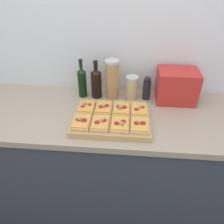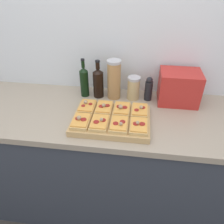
% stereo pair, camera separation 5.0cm
% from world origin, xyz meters
% --- Properties ---
extents(wall_back, '(6.00, 0.06, 2.50)m').
position_xyz_m(wall_back, '(0.00, 0.67, 1.25)').
color(wall_back, silver).
rests_on(wall_back, ground_plane).
extents(kitchen_counter, '(2.63, 0.67, 0.93)m').
position_xyz_m(kitchen_counter, '(0.00, 0.32, 0.46)').
color(kitchen_counter, '#333842').
rests_on(kitchen_counter, ground_plane).
extents(cutting_board, '(0.46, 0.33, 0.04)m').
position_xyz_m(cutting_board, '(0.06, 0.21, 0.95)').
color(cutting_board, tan).
rests_on(cutting_board, kitchen_counter).
extents(pizza_slice_back_left, '(0.10, 0.15, 0.05)m').
position_xyz_m(pizza_slice_back_left, '(-0.11, 0.29, 0.98)').
color(pizza_slice_back_left, tan).
rests_on(pizza_slice_back_left, cutting_board).
extents(pizza_slice_back_midleft, '(0.10, 0.15, 0.05)m').
position_xyz_m(pizza_slice_back_midleft, '(0.00, 0.29, 0.98)').
color(pizza_slice_back_midleft, tan).
rests_on(pizza_slice_back_midleft, cutting_board).
extents(pizza_slice_back_midright, '(0.10, 0.15, 0.06)m').
position_xyz_m(pizza_slice_back_midright, '(0.11, 0.29, 0.98)').
color(pizza_slice_back_midright, tan).
rests_on(pizza_slice_back_midright, cutting_board).
extents(pizza_slice_back_right, '(0.10, 0.15, 0.05)m').
position_xyz_m(pizza_slice_back_right, '(0.22, 0.29, 0.98)').
color(pizza_slice_back_right, tan).
rests_on(pizza_slice_back_right, cutting_board).
extents(pizza_slice_front_left, '(0.10, 0.15, 0.05)m').
position_xyz_m(pizza_slice_front_left, '(-0.11, 0.13, 0.98)').
color(pizza_slice_front_left, tan).
rests_on(pizza_slice_front_left, cutting_board).
extents(pizza_slice_front_midleft, '(0.10, 0.15, 0.05)m').
position_xyz_m(pizza_slice_front_midleft, '(0.00, 0.13, 0.98)').
color(pizza_slice_front_midleft, tan).
rests_on(pizza_slice_front_midleft, cutting_board).
extents(pizza_slice_front_midright, '(0.10, 0.15, 0.05)m').
position_xyz_m(pizza_slice_front_midright, '(0.11, 0.13, 0.98)').
color(pizza_slice_front_midright, tan).
rests_on(pizza_slice_front_midright, cutting_board).
extents(pizza_slice_front_right, '(0.10, 0.15, 0.05)m').
position_xyz_m(pizza_slice_front_right, '(0.22, 0.13, 0.98)').
color(pizza_slice_front_right, tan).
rests_on(pizza_slice_front_right, cutting_board).
extents(olive_oil_bottle, '(0.06, 0.06, 0.28)m').
position_xyz_m(olive_oil_bottle, '(-0.18, 0.52, 1.04)').
color(olive_oil_bottle, black).
rests_on(olive_oil_bottle, kitchen_counter).
extents(wine_bottle, '(0.07, 0.07, 0.27)m').
position_xyz_m(wine_bottle, '(-0.08, 0.52, 1.04)').
color(wine_bottle, black).
rests_on(wine_bottle, kitchen_counter).
extents(grain_jar_tall, '(0.10, 0.10, 0.28)m').
position_xyz_m(grain_jar_tall, '(0.03, 0.52, 1.07)').
color(grain_jar_tall, '#AD7F4C').
rests_on(grain_jar_tall, kitchen_counter).
extents(grain_jar_short, '(0.09, 0.09, 0.17)m').
position_xyz_m(grain_jar_short, '(0.17, 0.52, 1.01)').
color(grain_jar_short, tan).
rests_on(grain_jar_short, kitchen_counter).
extents(pepper_mill, '(0.05, 0.05, 0.17)m').
position_xyz_m(pepper_mill, '(0.28, 0.52, 1.01)').
color(pepper_mill, black).
rests_on(pepper_mill, kitchen_counter).
extents(toaster_oven, '(0.29, 0.20, 0.22)m').
position_xyz_m(toaster_oven, '(0.48, 0.52, 1.04)').
color(toaster_oven, red).
rests_on(toaster_oven, kitchen_counter).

